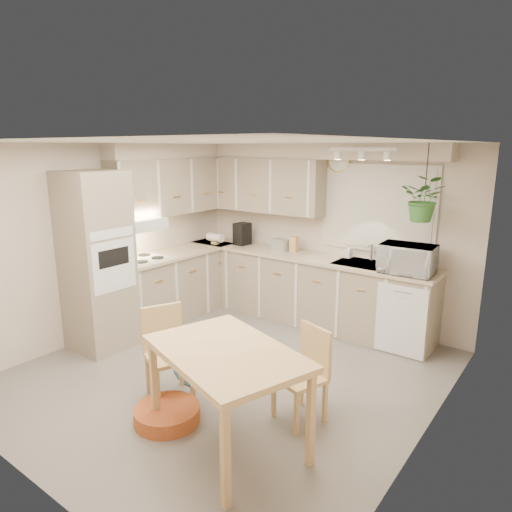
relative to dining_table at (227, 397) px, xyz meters
name	(u,v)px	position (x,y,z in m)	size (l,w,h in m)	color
floor	(229,373)	(-0.74, 0.91, -0.41)	(4.20, 4.20, 0.00)	slate
ceiling	(226,142)	(-0.74, 0.91, 1.99)	(4.20, 4.20, 0.00)	silver
wall_back	(327,234)	(-0.74, 3.01, 0.79)	(4.00, 0.04, 2.40)	beige
wall_front	(19,330)	(-0.74, -1.19, 0.79)	(4.00, 0.04, 2.40)	beige
wall_left	(106,241)	(-2.74, 0.91, 0.79)	(0.04, 4.20, 2.40)	beige
wall_right	(430,304)	(1.26, 0.91, 0.79)	(0.04, 4.20, 2.40)	beige
base_cab_left	(176,285)	(-2.44, 1.78, 0.04)	(0.60, 1.85, 0.90)	gray
base_cab_back	(301,289)	(-0.94, 2.71, 0.04)	(3.60, 0.60, 0.90)	gray
counter_left	(175,253)	(-2.43, 1.78, 0.51)	(0.64, 1.89, 0.04)	tan
counter_back	(302,256)	(-0.94, 2.70, 0.51)	(3.64, 0.64, 0.04)	tan
oven_stack	(97,262)	(-2.42, 0.53, 0.64)	(0.65, 0.65, 2.10)	gray
wall_oven_face	(114,266)	(-2.10, 0.53, 0.64)	(0.02, 0.56, 0.58)	silver
upper_cab_left	(172,186)	(-2.57, 1.91, 1.42)	(0.35, 2.00, 0.75)	gray
upper_cab_back	(260,185)	(-1.74, 2.83, 1.42)	(2.00, 0.35, 0.75)	gray
soffit_left	(170,151)	(-2.59, 1.91, 1.89)	(0.30, 2.00, 0.20)	beige
soffit_back	(311,151)	(-0.94, 2.86, 1.89)	(3.60, 0.30, 0.20)	beige
cooktop	(143,259)	(-2.42, 1.21, 0.54)	(0.52, 0.58, 0.02)	silver
range_hood	(140,224)	(-2.44, 1.21, 0.99)	(0.40, 0.60, 0.14)	silver
window_blinds	(376,209)	(-0.04, 2.98, 1.19)	(1.40, 0.02, 1.00)	white
window_frame	(377,209)	(-0.04, 2.99, 1.19)	(1.50, 0.02, 1.10)	beige
sink	(364,267)	(-0.04, 2.71, 0.49)	(0.70, 0.48, 0.10)	#9B9FA3
dishwasher_front	(400,321)	(0.56, 2.40, 0.02)	(0.58, 0.01, 0.83)	silver
track_light_bar	(362,149)	(-0.04, 2.46, 1.92)	(0.80, 0.04, 0.04)	silver
wall_clock	(338,161)	(-0.59, 2.98, 1.77)	(0.30, 0.30, 0.03)	gold
dining_table	(227,397)	(0.00, 0.00, 0.00)	(1.29, 0.86, 0.81)	tan
chair_left	(169,355)	(-0.89, 0.20, 0.03)	(0.41, 0.41, 0.88)	tan
chair_back	(300,376)	(0.30, 0.63, 0.01)	(0.39, 0.39, 0.84)	tan
braided_rug	(218,371)	(-0.87, 0.86, -0.40)	(1.13, 0.85, 0.01)	black
pet_bed	(167,414)	(-0.61, -0.09, -0.34)	(0.58, 0.58, 0.13)	#9F571F
microwave	(408,256)	(0.51, 2.61, 0.74)	(0.60, 0.33, 0.41)	silver
soap_bottle	(348,255)	(-0.34, 2.86, 0.58)	(0.08, 0.19, 0.09)	silver
hanging_plant	(424,204)	(0.65, 2.61, 1.34)	(0.46, 0.51, 0.40)	#306629
coffee_maker	(242,234)	(-1.98, 2.71, 0.69)	(0.18, 0.22, 0.32)	black
toaster	(281,245)	(-1.31, 2.73, 0.61)	(0.26, 0.15, 0.16)	#9B9FA3
knife_block	(294,244)	(-1.10, 2.76, 0.64)	(0.10, 0.10, 0.22)	tan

